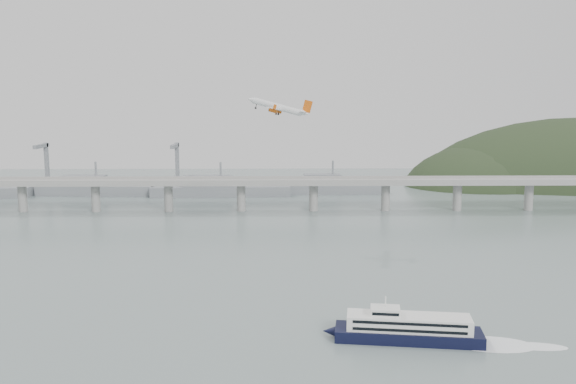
{
  "coord_description": "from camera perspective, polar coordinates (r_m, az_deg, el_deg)",
  "views": [
    {
      "loc": [
        -4.4,
        -214.89,
        78.43
      ],
      "look_at": [
        0.0,
        55.0,
        36.0
      ],
      "focal_mm": 38.0,
      "sensor_mm": 36.0,
      "label": 1
    }
  ],
  "objects": [
    {
      "name": "bridge",
      "position": [
        419.33,
        -0.48,
        0.6
      ],
      "size": [
        800.0,
        22.0,
        23.9
      ],
      "color": "gray",
      "rests_on": "ground"
    },
    {
      "name": "ground",
      "position": [
        228.79,
        0.23,
        -11.11
      ],
      "size": [
        900.0,
        900.0,
        0.0
      ],
      "primitive_type": "plane",
      "color": "slate",
      "rests_on": "ground"
    },
    {
      "name": "distant_fleet",
      "position": [
        508.3,
        -18.2,
        0.32
      ],
      "size": [
        453.0,
        60.9,
        40.0
      ],
      "color": "slate",
      "rests_on": "ground"
    },
    {
      "name": "ferry",
      "position": [
        205.91,
        11.2,
        -12.44
      ],
      "size": [
        77.68,
        21.25,
        14.68
      ],
      "rotation": [
        0.0,
        0.0,
        -0.14
      ],
      "color": "black",
      "rests_on": "ground"
    },
    {
      "name": "airliner",
      "position": [
        317.53,
        -0.86,
        7.92
      ],
      "size": [
        34.67,
        31.91,
        11.35
      ],
      "rotation": [
        0.05,
        -0.25,
        2.88
      ],
      "color": "white",
      "rests_on": "ground"
    }
  ]
}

